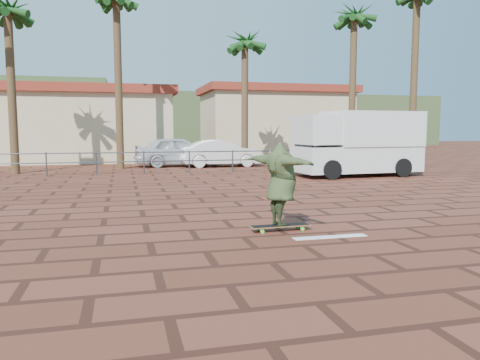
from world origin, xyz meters
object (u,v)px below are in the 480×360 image
car_silver (179,151)px  car_white (221,153)px  skateboarder (281,184)px  longboard (280,226)px  campervan (358,142)px

car_silver → car_white: bearing=-115.7°
car_silver → skateboarder: bearing=176.5°
skateboarder → car_white: skateboarder is taller
longboard → car_white: size_ratio=0.28×
skateboarder → car_silver: bearing=-18.8°
longboard → car_white: car_white is taller
longboard → skateboarder: skateboarder is taller
campervan → car_white: (-4.56, 6.16, -0.71)m
campervan → car_white: campervan is taller
campervan → car_white: size_ratio=1.24×
longboard → car_white: 15.79m
longboard → campervan: campervan is taller
longboard → skateboarder: size_ratio=0.61×
skateboarder → car_silver: 16.50m
skateboarder → car_silver: skateboarder is taller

